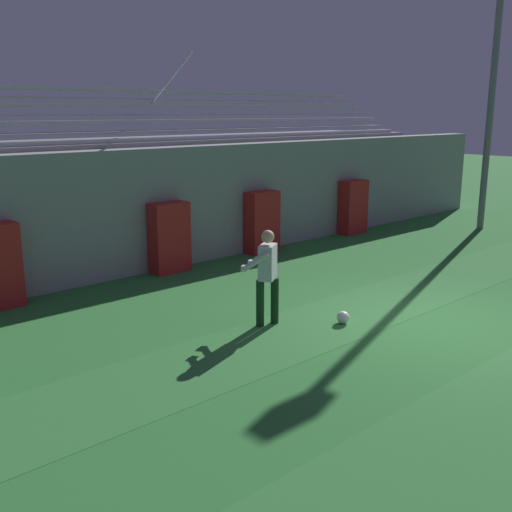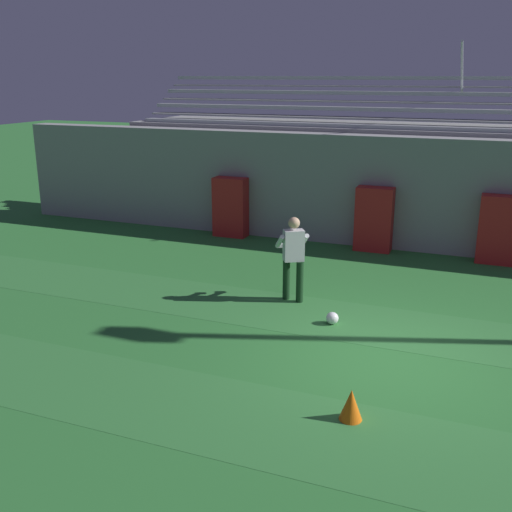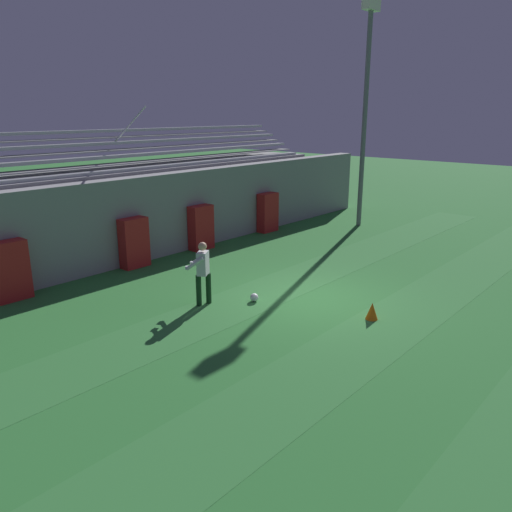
{
  "view_description": "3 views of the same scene",
  "coord_description": "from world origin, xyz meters",
  "px_view_note": "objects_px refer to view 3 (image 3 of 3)",
  "views": [
    {
      "loc": [
        -8.99,
        -5.23,
        3.6
      ],
      "look_at": [
        -1.51,
        2.95,
        0.92
      ],
      "focal_mm": 42.0,
      "sensor_mm": 36.0,
      "label": 1
    },
    {
      "loc": [
        1.12,
        -8.58,
        4.22
      ],
      "look_at": [
        -2.55,
        0.75,
        1.19
      ],
      "focal_mm": 42.0,
      "sensor_mm": 36.0,
      "label": 2
    },
    {
      "loc": [
        -10.43,
        -7.14,
        4.82
      ],
      "look_at": [
        -0.83,
        1.31,
        1.11
      ],
      "focal_mm": 35.0,
      "sensor_mm": 36.0,
      "label": 3
    }
  ],
  "objects_px": {
    "floodlight_pole": "(366,91)",
    "goalkeeper": "(202,269)",
    "padding_pillar_far_left": "(10,271)",
    "soccer_ball": "(254,297)",
    "padding_pillar_gate_left": "(134,243)",
    "padding_pillar_gate_right": "(201,228)",
    "padding_pillar_far_right": "(268,212)",
    "traffic_cone": "(372,311)"
  },
  "relations": [
    {
      "from": "padding_pillar_far_left",
      "to": "traffic_cone",
      "type": "xyz_separation_m",
      "value": [
        5.12,
        -7.82,
        -0.59
      ]
    },
    {
      "from": "padding_pillar_gate_left",
      "to": "goalkeeper",
      "type": "bearing_deg",
      "value": -100.98
    },
    {
      "from": "padding_pillar_gate_left",
      "to": "padding_pillar_far_right",
      "type": "height_order",
      "value": "same"
    },
    {
      "from": "padding_pillar_gate_right",
      "to": "goalkeeper",
      "type": "xyz_separation_m",
      "value": [
        -3.67,
        -4.05,
        0.15
      ]
    },
    {
      "from": "floodlight_pole",
      "to": "traffic_cone",
      "type": "bearing_deg",
      "value": -148.16
    },
    {
      "from": "padding_pillar_far_left",
      "to": "floodlight_pole",
      "type": "xyz_separation_m",
      "value": [
        14.11,
        -2.24,
        4.85
      ]
    },
    {
      "from": "padding_pillar_far_left",
      "to": "soccer_ball",
      "type": "relative_size",
      "value": 7.29
    },
    {
      "from": "padding_pillar_gate_left",
      "to": "soccer_ball",
      "type": "xyz_separation_m",
      "value": [
        0.24,
        -4.91,
        -0.69
      ]
    },
    {
      "from": "padding_pillar_gate_right",
      "to": "floodlight_pole",
      "type": "bearing_deg",
      "value": -17.02
    },
    {
      "from": "padding_pillar_far_right",
      "to": "traffic_cone",
      "type": "xyz_separation_m",
      "value": [
        -5.4,
        -7.82,
        -0.59
      ]
    },
    {
      "from": "padding_pillar_gate_left",
      "to": "floodlight_pole",
      "type": "bearing_deg",
      "value": -12.38
    },
    {
      "from": "padding_pillar_far_left",
      "to": "traffic_cone",
      "type": "bearing_deg",
      "value": -56.81
    },
    {
      "from": "padding_pillar_far_right",
      "to": "soccer_ball",
      "type": "xyz_separation_m",
      "value": [
        -6.4,
        -4.91,
        -0.69
      ]
    },
    {
      "from": "padding_pillar_gate_right",
      "to": "traffic_cone",
      "type": "height_order",
      "value": "padding_pillar_gate_right"
    },
    {
      "from": "padding_pillar_gate_left",
      "to": "padding_pillar_gate_right",
      "type": "relative_size",
      "value": 1.0
    },
    {
      "from": "padding_pillar_gate_right",
      "to": "soccer_ball",
      "type": "distance_m",
      "value": 5.63
    },
    {
      "from": "goalkeeper",
      "to": "padding_pillar_gate_right",
      "type": "bearing_deg",
      "value": 47.81
    },
    {
      "from": "floodlight_pole",
      "to": "soccer_ball",
      "type": "height_order",
      "value": "floodlight_pole"
    },
    {
      "from": "padding_pillar_gate_left",
      "to": "padding_pillar_far_left",
      "type": "height_order",
      "value": "same"
    },
    {
      "from": "padding_pillar_far_left",
      "to": "padding_pillar_far_right",
      "type": "xyz_separation_m",
      "value": [
        10.52,
        0.0,
        0.0
      ]
    },
    {
      "from": "padding_pillar_gate_left",
      "to": "floodlight_pole",
      "type": "distance_m",
      "value": 11.53
    },
    {
      "from": "padding_pillar_gate_left",
      "to": "soccer_ball",
      "type": "relative_size",
      "value": 7.29
    },
    {
      "from": "floodlight_pole",
      "to": "goalkeeper",
      "type": "distance_m",
      "value": 12.1
    },
    {
      "from": "traffic_cone",
      "to": "padding_pillar_far_right",
      "type": "bearing_deg",
      "value": 55.37
    },
    {
      "from": "padding_pillar_gate_left",
      "to": "goalkeeper",
      "type": "xyz_separation_m",
      "value": [
        -0.79,
        -4.05,
        0.15
      ]
    },
    {
      "from": "padding_pillar_far_left",
      "to": "soccer_ball",
      "type": "xyz_separation_m",
      "value": [
        4.13,
        -4.91,
        -0.69
      ]
    },
    {
      "from": "padding_pillar_gate_right",
      "to": "floodlight_pole",
      "type": "xyz_separation_m",
      "value": [
        7.33,
        -2.24,
        4.85
      ]
    },
    {
      "from": "padding_pillar_gate_left",
      "to": "floodlight_pole",
      "type": "xyz_separation_m",
      "value": [
        10.22,
        -2.24,
        4.85
      ]
    },
    {
      "from": "padding_pillar_far_right",
      "to": "floodlight_pole",
      "type": "xyz_separation_m",
      "value": [
        3.58,
        -2.24,
        4.85
      ]
    },
    {
      "from": "padding_pillar_gate_left",
      "to": "padding_pillar_far_right",
      "type": "xyz_separation_m",
      "value": [
        6.63,
        0.0,
        0.0
      ]
    },
    {
      "from": "padding_pillar_gate_left",
      "to": "traffic_cone",
      "type": "bearing_deg",
      "value": -81.08
    },
    {
      "from": "padding_pillar_gate_right",
      "to": "padding_pillar_far_right",
      "type": "distance_m",
      "value": 3.74
    },
    {
      "from": "floodlight_pole",
      "to": "traffic_cone",
      "type": "xyz_separation_m",
      "value": [
        -8.99,
        -5.58,
        -5.45
      ]
    },
    {
      "from": "soccer_ball",
      "to": "padding_pillar_gate_left",
      "type": "bearing_deg",
      "value": 92.75
    },
    {
      "from": "padding_pillar_far_right",
      "to": "goalkeeper",
      "type": "height_order",
      "value": "goalkeeper"
    },
    {
      "from": "goalkeeper",
      "to": "traffic_cone",
      "type": "distance_m",
      "value": 4.34
    },
    {
      "from": "padding_pillar_gate_right",
      "to": "padding_pillar_far_right",
      "type": "bearing_deg",
      "value": 0.0
    },
    {
      "from": "padding_pillar_gate_right",
      "to": "traffic_cone",
      "type": "xyz_separation_m",
      "value": [
        -1.66,
        -7.82,
        -0.59
      ]
    },
    {
      "from": "padding_pillar_far_right",
      "to": "padding_pillar_gate_left",
      "type": "bearing_deg",
      "value": 180.0
    },
    {
      "from": "padding_pillar_gate_right",
      "to": "padding_pillar_far_left",
      "type": "bearing_deg",
      "value": 180.0
    },
    {
      "from": "padding_pillar_gate_left",
      "to": "padding_pillar_gate_right",
      "type": "bearing_deg",
      "value": 0.0
    },
    {
      "from": "goalkeeper",
      "to": "soccer_ball",
      "type": "height_order",
      "value": "goalkeeper"
    }
  ]
}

